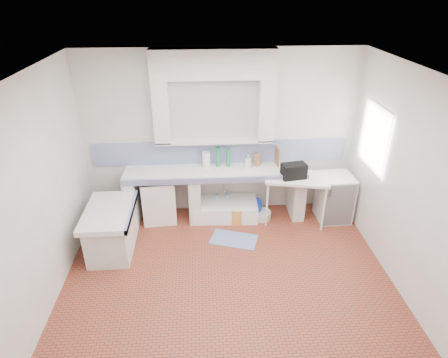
{
  "coord_description": "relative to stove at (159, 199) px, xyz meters",
  "views": [
    {
      "loc": [
        -0.31,
        -3.88,
        3.67
      ],
      "look_at": [
        0.0,
        1.0,
        1.1
      ],
      "focal_mm": 30.32,
      "sensor_mm": 36.0,
      "label": 1
    }
  ],
  "objects": [
    {
      "name": "floor",
      "position": [
        1.06,
        -1.7,
        -0.39
      ],
      "size": [
        4.5,
        4.5,
        0.0
      ],
      "primitive_type": "plane",
      "color": "brown",
      "rests_on": "ground"
    },
    {
      "name": "ceiling",
      "position": [
        1.06,
        -1.7,
        2.41
      ],
      "size": [
        4.5,
        4.5,
        0.0
      ],
      "primitive_type": "plane",
      "rotation": [
        3.14,
        0.0,
        0.0
      ],
      "color": "silver",
      "rests_on": "ground"
    },
    {
      "name": "wall_back",
      "position": [
        1.06,
        0.3,
        1.01
      ],
      "size": [
        4.5,
        0.0,
        4.5
      ],
      "primitive_type": "plane",
      "rotation": [
        1.57,
        0.0,
        0.0
      ],
      "color": "silver",
      "rests_on": "ground"
    },
    {
      "name": "wall_front",
      "position": [
        1.06,
        -3.7,
        1.01
      ],
      "size": [
        4.5,
        0.0,
        4.5
      ],
      "primitive_type": "plane",
      "rotation": [
        -1.57,
        0.0,
        0.0
      ],
      "color": "silver",
      "rests_on": "ground"
    },
    {
      "name": "wall_left",
      "position": [
        -1.19,
        -1.7,
        1.01
      ],
      "size": [
        0.0,
        4.5,
        4.5
      ],
      "primitive_type": "plane",
      "rotation": [
        1.57,
        0.0,
        1.57
      ],
      "color": "silver",
      "rests_on": "ground"
    },
    {
      "name": "wall_right",
      "position": [
        3.31,
        -1.7,
        1.01
      ],
      "size": [
        0.0,
        4.5,
        4.5
      ],
      "primitive_type": "plane",
      "rotation": [
        1.57,
        0.0,
        -1.57
      ],
      "color": "silver",
      "rests_on": "ground"
    },
    {
      "name": "alcove_mass",
      "position": [
        0.96,
        0.18,
        2.19
      ],
      "size": [
        1.9,
        0.25,
        0.45
      ],
      "primitive_type": "cube",
      "color": "silver",
      "rests_on": "ground"
    },
    {
      "name": "window_frame",
      "position": [
        3.48,
        -0.5,
        1.21
      ],
      "size": [
        0.35,
        0.86,
        1.06
      ],
      "primitive_type": "cube",
      "color": "#332110",
      "rests_on": "ground"
    },
    {
      "name": "lace_valance",
      "position": [
        3.34,
        -0.5,
        1.59
      ],
      "size": [
        0.01,
        0.84,
        0.24
      ],
      "primitive_type": "cube",
      "color": "white",
      "rests_on": "ground"
    },
    {
      "name": "counter_slab",
      "position": [
        0.96,
        0.0,
        0.47
      ],
      "size": [
        3.0,
        0.6,
        0.08
      ],
      "primitive_type": "cube",
      "color": "white",
      "rests_on": "ground"
    },
    {
      "name": "counter_lip",
      "position": [
        0.96,
        -0.28,
        0.47
      ],
      "size": [
        3.0,
        0.04,
        0.1
      ],
      "primitive_type": "cube",
      "color": "navy",
      "rests_on": "ground"
    },
    {
      "name": "counter_pier_left",
      "position": [
        -0.44,
        0.0,
        0.02
      ],
      "size": [
        0.2,
        0.55,
        0.82
      ],
      "primitive_type": "cube",
      "color": "silver",
      "rests_on": "ground"
    },
    {
      "name": "counter_pier_mid",
      "position": [
        0.61,
        0.0,
        0.02
      ],
      "size": [
        0.2,
        0.55,
        0.82
      ],
      "primitive_type": "cube",
      "color": "silver",
      "rests_on": "ground"
    },
    {
      "name": "counter_pier_right",
      "position": [
        2.36,
        0.0,
        0.02
      ],
      "size": [
        0.2,
        0.55,
        0.82
      ],
      "primitive_type": "cube",
      "color": "silver",
      "rests_on": "ground"
    },
    {
      "name": "peninsula_top",
      "position": [
        -0.64,
        -0.8,
        0.27
      ],
      "size": [
        0.7,
        1.1,
        0.08
      ],
      "primitive_type": "cube",
      "color": "white",
      "rests_on": "ground"
    },
    {
      "name": "peninsula_base",
      "position": [
        -0.64,
        -0.8,
        -0.08
      ],
      "size": [
        0.6,
        1.0,
        0.62
      ],
      "primitive_type": "cube",
      "color": "silver",
      "rests_on": "ground"
    },
    {
      "name": "peninsula_lip",
      "position": [
        -0.31,
        -0.8,
        0.27
      ],
      "size": [
        0.04,
        1.1,
        0.1
      ],
      "primitive_type": "cube",
      "color": "navy",
      "rests_on": "ground"
    },
    {
      "name": "backsplash",
      "position": [
        1.06,
        0.29,
        0.71
      ],
      "size": [
        4.27,
        0.03,
        0.4
      ],
      "primitive_type": "cube",
      "color": "navy",
      "rests_on": "ground"
    },
    {
      "name": "stove",
      "position": [
        0.0,
        0.0,
        0.0
      ],
      "size": [
        0.59,
        0.57,
        0.77
      ],
      "primitive_type": "cube",
      "rotation": [
        0.0,
        0.0,
        0.09
      ],
      "color": "white",
      "rests_on": "ground"
    },
    {
      "name": "sink",
      "position": [
        1.13,
        -0.01,
        -0.26
      ],
      "size": [
        1.11,
        0.64,
        0.26
      ],
      "primitive_type": "cube",
      "rotation": [
        0.0,
        0.0,
        -0.05
      ],
      "color": "white",
      "rests_on": "ground"
    },
    {
      "name": "side_table",
      "position": [
        2.28,
        -0.2,
        0.04
      ],
      "size": [
        1.11,
        0.76,
        0.05
      ],
      "primitive_type": "cube",
      "rotation": [
        0.0,
        0.0,
        -0.21
      ],
      "color": "white",
      "rests_on": "ground"
    },
    {
      "name": "fridge",
      "position": [
        2.97,
        -0.17,
        0.02
      ],
      "size": [
        0.55,
        0.55,
        0.81
      ],
      "primitive_type": "cube",
      "rotation": [
        0.0,
        0.0,
        0.05
      ],
      "color": "white",
      "rests_on": "ground"
    },
    {
      "name": "bucket_red",
      "position": [
        0.94,
        -0.01,
        -0.24
      ],
      "size": [
        0.37,
        0.37,
        0.29
      ],
      "primitive_type": "cylinder",
      "rotation": [
        0.0,
        0.0,
        -0.24
      ],
      "color": "#C9333E",
      "rests_on": "ground"
    },
    {
      "name": "bucket_orange",
      "position": [
        1.31,
        -0.18,
        -0.24
      ],
      "size": [
        0.34,
        0.34,
        0.29
      ],
      "primitive_type": "cylinder",
      "rotation": [
        0.0,
        0.0,
        -0.08
      ],
      "color": "orange",
      "rests_on": "ground"
    },
    {
      "name": "bucket_blue",
      "position": [
        1.61,
        -0.01,
        -0.24
      ],
      "size": [
        0.36,
        0.36,
        0.29
      ],
      "primitive_type": "cylinder",
      "rotation": [
        0.0,
        0.0,
        0.19
      ],
      "color": "#0C38D5",
      "rests_on": "ground"
    },
    {
      "name": "basin_white",
      "position": [
        1.74,
        -0.11,
        -0.32
      ],
      "size": [
        0.44,
        0.44,
        0.13
      ],
      "primitive_type": "cylinder",
      "rotation": [
        0.0,
        0.0,
        0.36
      ],
      "color": "white",
      "rests_on": "ground"
    },
    {
      "name": "water_bottle_a",
      "position": [
        0.99,
        0.15,
        -0.22
      ],
      "size": [
        0.1,
        0.1,
        0.34
      ],
      "primitive_type": "cylinder",
      "rotation": [
        0.0,
        0.0,
        -0.11
      ],
      "color": "silver",
      "rests_on": "ground"
    },
    {
      "name": "water_bottle_b",
      "position": [
        1.18,
        0.15,
        -0.22
      ],
      "size": [
        0.1,
        0.1,
        0.34
      ],
      "primitive_type": "cylinder",
      "rotation": [
        0.0,
        0.0,
        -0.16
      ],
      "color": "silver",
      "rests_on": "ground"
    },
    {
      "name": "black_bag",
      "position": [
        2.21,
        -0.24,
        0.58
      ],
      "size": [
        0.42,
        0.28,
        0.24
      ],
      "primitive_type": "cube",
      "rotation": [
        0.0,
        0.0,
        0.16
      ],
      "color": "black",
      "rests_on": "side_table"
    },
    {
      "name": "green_bottle_a",
      "position": [
        1.01,
        0.15,
        0.68
      ],
      "size": [
        0.08,
        0.08,
        0.34
      ],
      "primitive_type": "cylinder",
      "rotation": [
        0.0,
        0.0,
        0.14
      ],
      "color": "#227E47",
      "rests_on": "counter_slab"
    },
    {
      "name": "green_bottle_b",
      "position": [
        1.18,
        0.15,
        0.67
      ],
      "size": [
        0.08,
        0.08,
        0.31
      ],
      "primitive_type": "cylinder",
      "rotation": [
        0.0,
        0.0,
        0.29
      ],
      "color": "#227E47",
      "rests_on": "counter_slab"
    },
    {
      "name": "knife_block",
      "position": [
        1.67,
        0.15,
        0.62
      ],
      "size": [
        0.13,
        0.12,
        0.21
      ],
      "primitive_type": "cube",
      "rotation": [
        0.0,
        0.0,
        -0.41
      ],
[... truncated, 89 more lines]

